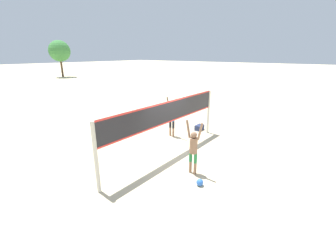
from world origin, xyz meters
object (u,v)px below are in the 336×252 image
player_blocker (172,116)px  gear_bag (199,128)px  volleyball_net (168,118)px  tree_left_cluster (59,51)px  volleyball (200,182)px  player_spiker (193,147)px

player_blocker → gear_bag: 2.07m
volleyball_net → tree_left_cluster: size_ratio=1.12×
tree_left_cluster → volleyball_net: bearing=-111.8°
volleyball → tree_left_cluster: bearing=67.7°
player_spiker → player_blocker: 3.90m
volleyball_net → tree_left_cluster: bearing=68.2°
tree_left_cluster → player_blocker: bearing=-109.8°
volleyball_net → player_blocker: 2.30m
player_blocker → volleyball: 4.83m
volleyball_net → gear_bag: 3.95m
volleyball → gear_bag: gear_bag is taller
player_spiker → tree_left_cluster: (14.94, 37.21, 3.49)m
volleyball_net → player_spiker: (-0.72, -1.70, -0.61)m
player_spiker → volleyball_net: bearing=-23.1°
player_spiker → player_blocker: (2.60, 2.91, 0.04)m
player_spiker → volleyball: (-0.55, -0.63, -0.91)m
player_spiker → gear_bag: 4.96m
volleyball → tree_left_cluster: 41.12m
player_spiker → tree_left_cluster: bearing=-21.9°
volleyball_net → volleyball: size_ratio=30.49×
volleyball → gear_bag: size_ratio=0.44×
volleyball → gear_bag: bearing=30.5°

